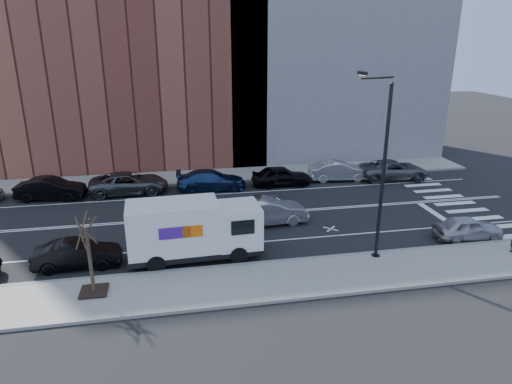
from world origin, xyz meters
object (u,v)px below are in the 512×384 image
object	(u,v)px
fedex_van	(193,229)
near_parked_front	(468,228)
far_parked_b	(51,189)
driving_sedan	(267,211)

from	to	relation	value
fedex_van	near_parked_front	xyz separation A→B (m)	(15.56, -0.48, -0.99)
fedex_van	far_parked_b	xyz separation A→B (m)	(-9.45, 11.10, -0.87)
fedex_van	driving_sedan	size ratio (longest dim) A/B	1.40
far_parked_b	near_parked_front	bearing A→B (deg)	-107.60
near_parked_front	far_parked_b	bearing A→B (deg)	67.63
far_parked_b	driving_sedan	xyz separation A→B (m)	(14.15, -7.30, 0.04)
fedex_van	driving_sedan	world-z (taller)	fedex_van
far_parked_b	driving_sedan	bearing A→B (deg)	-110.04
far_parked_b	near_parked_front	world-z (taller)	far_parked_b
far_parked_b	driving_sedan	distance (m)	15.92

